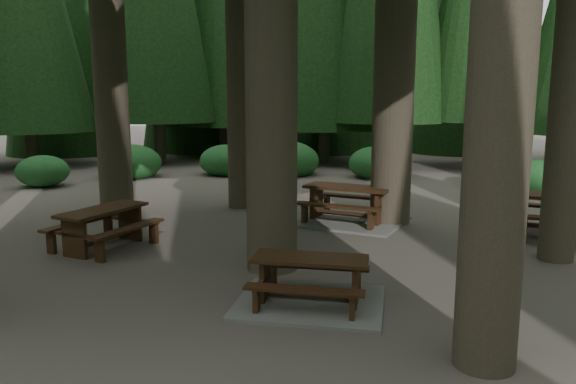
% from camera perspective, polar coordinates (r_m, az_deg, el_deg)
% --- Properties ---
extents(ground, '(80.00, 80.00, 0.00)m').
position_cam_1_polar(ground, '(9.62, -6.58, -7.64)').
color(ground, '#554D45').
rests_on(ground, ground).
extents(picnic_table_a, '(2.13, 1.80, 0.68)m').
position_cam_1_polar(picnic_table_a, '(7.90, 2.24, -9.84)').
color(picnic_table_a, gray).
rests_on(picnic_table_a, ground).
extents(picnic_table_b, '(1.76, 2.03, 0.77)m').
position_cam_1_polar(picnic_table_b, '(11.16, -18.24, -2.91)').
color(picnic_table_b, '#361E10').
rests_on(picnic_table_b, ground).
extents(picnic_table_c, '(2.82, 2.49, 0.84)m').
position_cam_1_polar(picnic_table_c, '(12.89, 6.05, -1.79)').
color(picnic_table_c, gray).
rests_on(picnic_table_c, ground).
extents(picnic_table_d, '(2.21, 1.88, 0.87)m').
position_cam_1_polar(picnic_table_d, '(12.73, 26.63, -1.63)').
color(picnic_table_d, '#361E10').
rests_on(picnic_table_d, ground).
extents(shrub_ring, '(23.86, 24.64, 1.49)m').
position_cam_1_polar(shrub_ring, '(9.97, -1.24, -4.56)').
color(shrub_ring, '#1E582B').
rests_on(shrub_ring, ground).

